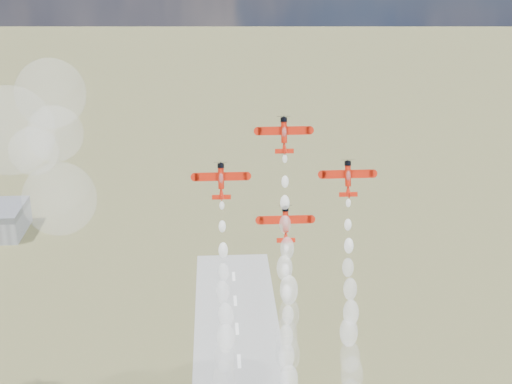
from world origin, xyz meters
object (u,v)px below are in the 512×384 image
object	(u,v)px
plane_right	(348,178)
plane_left	(221,180)
plane_lead	(284,134)
plane_slot	(286,223)

from	to	relation	value
plane_right	plane_left	bearing A→B (deg)	180.00
plane_lead	plane_slot	world-z (taller)	plane_lead
plane_right	plane_lead	bearing A→B (deg)	167.40
plane_left	plane_slot	size ratio (longest dim) A/B	1.00
plane_left	plane_right	bearing A→B (deg)	0.00
plane_left	plane_slot	xyz separation A→B (m)	(13.25, -2.96, -8.79)
plane_right	plane_slot	bearing A→B (deg)	-167.40
plane_lead	plane_right	distance (m)	16.17
plane_slot	plane_right	bearing A→B (deg)	12.60
plane_left	plane_slot	bearing A→B (deg)	-12.60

